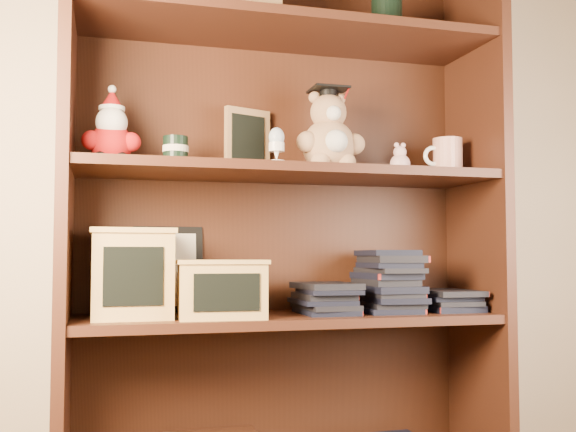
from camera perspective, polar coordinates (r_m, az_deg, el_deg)
name	(u,v)px	position (r m, az deg, el deg)	size (l,w,h in m)	color
bookcase	(282,232)	(1.90, -0.48, -1.33)	(1.20, 0.35, 1.60)	#3F1E12
shelf_lower	(288,319)	(1.86, 0.00, -8.72)	(1.14, 0.33, 0.02)	#3F1E12
shelf_upper	(288,174)	(1.87, 0.00, 3.61)	(1.14, 0.33, 0.02)	#3F1E12
santa_plush	(111,133)	(1.81, -14.72, 6.79)	(0.15, 0.11, 0.21)	#A50F0F
teachers_tin	(176,151)	(1.82, -9.50, 5.48)	(0.07, 0.07, 0.08)	black
chalkboard_plaque	(247,142)	(1.97, -3.46, 6.27)	(0.14, 0.11, 0.19)	#9E7547
egg_cup	(277,145)	(1.79, -0.98, 6.05)	(0.05, 0.05, 0.10)	white
grad_teddy_bear	(329,138)	(1.91, 3.52, 6.62)	(0.20, 0.17, 0.24)	tan
pink_figurine	(400,161)	(1.99, 9.46, 4.60)	(0.06, 0.06, 0.09)	beige
teacher_mug	(447,157)	(2.06, 13.30, 4.91)	(0.12, 0.09, 0.11)	silver
certificate_frame	(168,269)	(1.93, -10.12, -4.48)	(0.20, 0.05, 0.24)	black
treats_box	(132,273)	(1.79, -13.09, -4.71)	(0.21, 0.21, 0.23)	tan
pencils_box	(222,288)	(1.75, -5.64, -6.12)	(0.24, 0.18, 0.15)	tan
book_stack_left	(326,296)	(1.89, 3.22, -6.80)	(0.14, 0.20, 0.10)	black
book_stack_mid	(389,281)	(1.95, 8.52, -5.47)	(0.14, 0.20, 0.18)	black
book_stack_right	(447,300)	(2.04, 13.28, -6.91)	(0.14, 0.20, 0.06)	black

